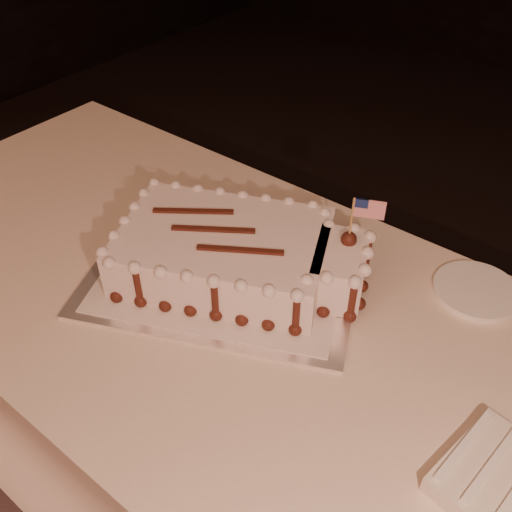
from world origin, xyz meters
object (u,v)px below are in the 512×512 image
Objects in this scene: cake_board at (225,272)px; banquet_table at (347,491)px; sheet_cake at (238,254)px; side_plate at (476,291)px.

banquet_table is at bearing -32.24° from cake_board.
side_plate is (0.39, 0.25, -0.05)m from sheet_cake.
banquet_table is 14.64× the size of side_plate.
banquet_table is 0.53m from cake_board.
cake_board is 0.49m from side_plate.
sheet_cake reaches higher than cake_board.
sheet_cake is 0.47m from side_plate.
sheet_cake is at bearing 0.14° from cake_board.
side_plate is at bearing 31.92° from sheet_cake.
side_plate is (0.42, 0.26, 0.00)m from cake_board.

